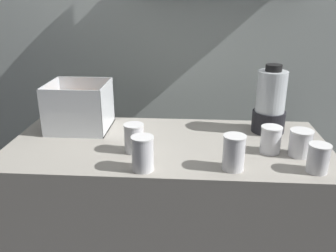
{
  "coord_description": "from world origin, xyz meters",
  "views": [
    {
      "loc": [
        0.1,
        -1.43,
        1.52
      ],
      "look_at": [
        0.0,
        0.0,
        0.98
      ],
      "focal_mm": 37.9,
      "sensor_mm": 36.0,
      "label": 1
    }
  ],
  "objects_px": {
    "carrot_display_bin": "(80,114)",
    "juice_cup_mango_rightmost": "(318,159)",
    "juice_cup_orange_middle": "(234,154)",
    "juice_cup_mango_right": "(271,141)",
    "blender_pitcher": "(270,103)",
    "juice_cup_carrot_far_left": "(134,140)",
    "juice_cup_pomegranate_left": "(143,155)",
    "juice_cup_carrot_far_right": "(300,144)"
  },
  "relations": [
    {
      "from": "blender_pitcher",
      "to": "juice_cup_carrot_far_left",
      "type": "bearing_deg",
      "value": -155.49
    },
    {
      "from": "juice_cup_carrot_far_left",
      "to": "juice_cup_orange_middle",
      "type": "height_order",
      "value": "juice_cup_orange_middle"
    },
    {
      "from": "juice_cup_pomegranate_left",
      "to": "juice_cup_carrot_far_right",
      "type": "bearing_deg",
      "value": 15.26
    },
    {
      "from": "juice_cup_orange_middle",
      "to": "juice_cup_mango_rightmost",
      "type": "relative_size",
      "value": 1.25
    },
    {
      "from": "blender_pitcher",
      "to": "juice_cup_mango_right",
      "type": "distance_m",
      "value": 0.26
    },
    {
      "from": "juice_cup_orange_middle",
      "to": "juice_cup_pomegranate_left",
      "type": "bearing_deg",
      "value": -175.03
    },
    {
      "from": "juice_cup_carrot_far_left",
      "to": "juice_cup_mango_rightmost",
      "type": "distance_m",
      "value": 0.71
    },
    {
      "from": "blender_pitcher",
      "to": "juice_cup_mango_rightmost",
      "type": "distance_m",
      "value": 0.42
    },
    {
      "from": "juice_cup_mango_right",
      "to": "juice_cup_mango_rightmost",
      "type": "relative_size",
      "value": 1.03
    },
    {
      "from": "carrot_display_bin",
      "to": "juice_cup_carrot_far_left",
      "type": "relative_size",
      "value": 2.34
    },
    {
      "from": "juice_cup_mango_rightmost",
      "to": "carrot_display_bin",
      "type": "bearing_deg",
      "value": 159.21
    },
    {
      "from": "juice_cup_orange_middle",
      "to": "juice_cup_carrot_far_left",
      "type": "bearing_deg",
      "value": 161.79
    },
    {
      "from": "juice_cup_carrot_far_left",
      "to": "juice_cup_mango_right",
      "type": "height_order",
      "value": "juice_cup_carrot_far_left"
    },
    {
      "from": "juice_cup_mango_right",
      "to": "juice_cup_mango_rightmost",
      "type": "height_order",
      "value": "juice_cup_mango_right"
    },
    {
      "from": "blender_pitcher",
      "to": "juice_cup_carrot_far_right",
      "type": "distance_m",
      "value": 0.29
    },
    {
      "from": "carrot_display_bin",
      "to": "juice_cup_carrot_far_left",
      "type": "height_order",
      "value": "carrot_display_bin"
    },
    {
      "from": "blender_pitcher",
      "to": "juice_cup_pomegranate_left",
      "type": "height_order",
      "value": "blender_pitcher"
    },
    {
      "from": "juice_cup_carrot_far_left",
      "to": "juice_cup_orange_middle",
      "type": "bearing_deg",
      "value": -18.21
    },
    {
      "from": "blender_pitcher",
      "to": "juice_cup_mango_right",
      "type": "xyz_separation_m",
      "value": [
        -0.04,
        -0.24,
        -0.09
      ]
    },
    {
      "from": "juice_cup_pomegranate_left",
      "to": "juice_cup_mango_right",
      "type": "distance_m",
      "value": 0.54
    },
    {
      "from": "blender_pitcher",
      "to": "juice_cup_pomegranate_left",
      "type": "distance_m",
      "value": 0.7
    },
    {
      "from": "juice_cup_pomegranate_left",
      "to": "juice_cup_mango_rightmost",
      "type": "xyz_separation_m",
      "value": [
        0.64,
        0.03,
        -0.01
      ]
    },
    {
      "from": "juice_cup_carrot_far_left",
      "to": "juice_cup_orange_middle",
      "type": "distance_m",
      "value": 0.41
    },
    {
      "from": "carrot_display_bin",
      "to": "juice_cup_pomegranate_left",
      "type": "relative_size",
      "value": 2.11
    },
    {
      "from": "blender_pitcher",
      "to": "juice_cup_mango_rightmost",
      "type": "height_order",
      "value": "blender_pitcher"
    },
    {
      "from": "carrot_display_bin",
      "to": "juice_cup_mango_right",
      "type": "xyz_separation_m",
      "value": [
        0.87,
        -0.22,
        -0.02
      ]
    },
    {
      "from": "carrot_display_bin",
      "to": "juice_cup_mango_rightmost",
      "type": "relative_size",
      "value": 2.59
    },
    {
      "from": "blender_pitcher",
      "to": "juice_cup_mango_right",
      "type": "relative_size",
      "value": 2.87
    },
    {
      "from": "carrot_display_bin",
      "to": "juice_cup_orange_middle",
      "type": "height_order",
      "value": "carrot_display_bin"
    },
    {
      "from": "carrot_display_bin",
      "to": "juice_cup_mango_right",
      "type": "bearing_deg",
      "value": -14.17
    },
    {
      "from": "carrot_display_bin",
      "to": "juice_cup_carrot_far_right",
      "type": "distance_m",
      "value": 1.01
    },
    {
      "from": "carrot_display_bin",
      "to": "juice_cup_carrot_far_right",
      "type": "height_order",
      "value": "carrot_display_bin"
    },
    {
      "from": "juice_cup_carrot_far_left",
      "to": "juice_cup_pomegranate_left",
      "type": "xyz_separation_m",
      "value": [
        0.06,
        -0.16,
        0.01
      ]
    },
    {
      "from": "carrot_display_bin",
      "to": "juice_cup_orange_middle",
      "type": "distance_m",
      "value": 0.8
    },
    {
      "from": "blender_pitcher",
      "to": "juice_cup_orange_middle",
      "type": "height_order",
      "value": "blender_pitcher"
    },
    {
      "from": "carrot_display_bin",
      "to": "juice_cup_orange_middle",
      "type": "bearing_deg",
      "value": -28.67
    },
    {
      "from": "juice_cup_carrot_far_right",
      "to": "juice_cup_orange_middle",
      "type": "bearing_deg",
      "value": -153.68
    },
    {
      "from": "blender_pitcher",
      "to": "juice_cup_mango_rightmost",
      "type": "xyz_separation_m",
      "value": [
        0.1,
        -0.4,
        -0.09
      ]
    },
    {
      "from": "blender_pitcher",
      "to": "juice_cup_orange_middle",
      "type": "xyz_separation_m",
      "value": [
        -0.2,
        -0.4,
        -0.08
      ]
    },
    {
      "from": "juice_cup_carrot_far_left",
      "to": "juice_cup_mango_right",
      "type": "xyz_separation_m",
      "value": [
        0.56,
        0.03,
        -0.0
      ]
    },
    {
      "from": "juice_cup_mango_right",
      "to": "juice_cup_carrot_far_right",
      "type": "bearing_deg",
      "value": -11.96
    },
    {
      "from": "blender_pitcher",
      "to": "juice_cup_mango_rightmost",
      "type": "bearing_deg",
      "value": -75.57
    }
  ]
}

